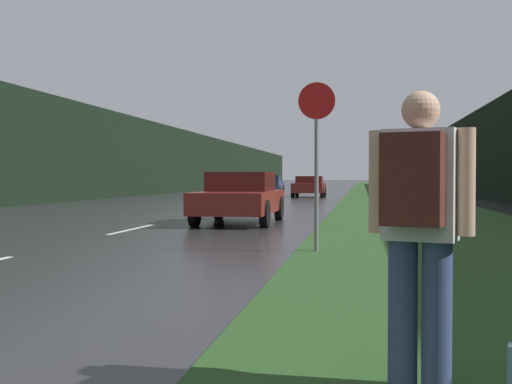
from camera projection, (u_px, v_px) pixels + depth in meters
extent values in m
cube|color=#26471E|center=(391.00, 197.00, 41.28)|extent=(6.00, 240.00, 0.02)
cube|color=silver|center=(131.00, 229.00, 15.74)|extent=(0.12, 3.00, 0.01)
cube|color=silver|center=(202.00, 213.00, 22.64)|extent=(0.12, 3.00, 0.01)
cube|color=silver|center=(239.00, 205.00, 29.55)|extent=(0.12, 3.00, 0.01)
cube|color=silver|center=(262.00, 200.00, 36.45)|extent=(0.12, 3.00, 0.01)
cube|color=black|center=(169.00, 161.00, 54.00)|extent=(2.00, 140.00, 5.36)
cube|color=black|center=(464.00, 159.00, 50.11)|extent=(2.00, 140.00, 5.38)
cylinder|color=slate|center=(316.00, 186.00, 10.93)|extent=(0.07, 0.07, 2.27)
cylinder|color=#B71414|center=(317.00, 101.00, 10.90)|extent=(0.63, 0.02, 0.63)
cylinder|color=navy|center=(403.00, 315.00, 3.84)|extent=(0.17, 0.17, 0.91)
cylinder|color=navy|center=(437.00, 318.00, 3.75)|extent=(0.17, 0.17, 0.91)
cube|color=silver|center=(420.00, 185.00, 3.78)|extent=(0.47, 0.35, 0.66)
sphere|color=tan|center=(421.00, 110.00, 3.77)|extent=(0.23, 0.23, 0.23)
cylinder|color=tan|center=(377.00, 182.00, 3.90)|extent=(0.10, 0.10, 0.62)
cylinder|color=tan|center=(466.00, 182.00, 3.66)|extent=(0.10, 0.10, 0.62)
cube|color=#471E19|center=(412.00, 179.00, 3.59)|extent=(0.37, 0.27, 0.52)
cube|color=maroon|center=(240.00, 202.00, 17.83)|extent=(1.94, 4.60, 0.58)
cube|color=#40120F|center=(241.00, 182.00, 18.04)|extent=(1.65, 2.07, 0.53)
cylinder|color=black|center=(265.00, 214.00, 16.28)|extent=(0.20, 0.71, 0.71)
cylinder|color=black|center=(195.00, 213.00, 16.58)|extent=(0.20, 0.71, 0.71)
cylinder|color=black|center=(279.00, 208.00, 19.09)|extent=(0.20, 0.71, 0.71)
cylinder|color=black|center=(219.00, 208.00, 19.39)|extent=(0.20, 0.71, 0.71)
cube|color=maroon|center=(309.00, 188.00, 41.31)|extent=(1.92, 4.27, 0.61)
cube|color=#40120F|center=(309.00, 180.00, 41.51)|extent=(1.63, 1.92, 0.45)
cylinder|color=black|center=(322.00, 192.00, 39.86)|extent=(0.20, 0.66, 0.66)
cylinder|color=black|center=(293.00, 192.00, 40.15)|extent=(0.20, 0.66, 0.66)
cylinder|color=black|center=(324.00, 192.00, 42.47)|extent=(0.20, 0.66, 0.66)
cylinder|color=black|center=(297.00, 191.00, 42.77)|extent=(0.20, 0.66, 0.66)
cube|color=#2D3856|center=(271.00, 185.00, 55.67)|extent=(1.92, 4.05, 0.68)
cube|color=#1B2134|center=(270.00, 178.00, 55.46)|extent=(1.63, 1.82, 0.50)
cylinder|color=black|center=(262.00, 188.00, 57.06)|extent=(0.20, 0.60, 0.60)
cylinder|color=black|center=(283.00, 188.00, 56.77)|extent=(0.20, 0.60, 0.60)
cylinder|color=black|center=(258.00, 189.00, 54.59)|extent=(0.20, 0.60, 0.60)
cylinder|color=black|center=(279.00, 189.00, 54.29)|extent=(0.20, 0.60, 0.60)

